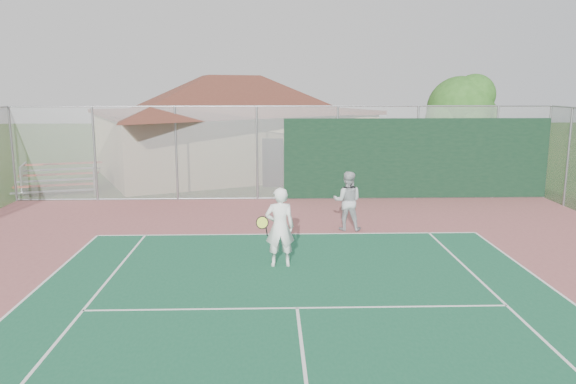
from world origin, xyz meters
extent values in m
cylinder|color=gray|center=(-10.00, 17.00, 1.75)|extent=(0.08, 0.08, 3.50)
cylinder|color=gray|center=(-7.00, 17.00, 1.75)|extent=(0.08, 0.08, 3.50)
cylinder|color=gray|center=(-4.00, 17.00, 1.75)|extent=(0.08, 0.08, 3.50)
cylinder|color=gray|center=(-1.00, 17.00, 1.75)|extent=(0.08, 0.08, 3.50)
cylinder|color=gray|center=(2.00, 17.00, 1.75)|extent=(0.08, 0.08, 3.50)
cylinder|color=gray|center=(5.00, 17.00, 1.75)|extent=(0.08, 0.08, 3.50)
cylinder|color=gray|center=(8.00, 17.00, 1.75)|extent=(0.08, 0.08, 3.50)
cylinder|color=gray|center=(10.00, 17.00, 1.75)|extent=(0.08, 0.08, 3.50)
cylinder|color=gray|center=(0.00, 17.00, 3.50)|extent=(20.00, 0.05, 0.05)
cylinder|color=gray|center=(0.00, 17.00, 0.05)|extent=(20.00, 0.05, 0.05)
cube|color=#999EA0|center=(0.00, 17.00, 1.75)|extent=(20.00, 0.02, 3.50)
cube|color=black|center=(5.00, 16.95, 1.55)|extent=(10.00, 0.04, 3.00)
cylinder|color=gray|center=(10.00, 15.50, 1.75)|extent=(0.08, 0.08, 3.50)
cube|color=tan|center=(-2.37, 23.62, 1.47)|extent=(13.96, 11.98, 2.94)
cube|color=brown|center=(-2.37, 23.62, 2.99)|extent=(14.60, 12.63, 0.18)
pyramid|color=brown|center=(-2.37, 23.62, 4.71)|extent=(15.35, 13.18, 1.77)
cube|color=black|center=(-0.41, 19.67, 1.03)|extent=(0.88, 0.06, 2.06)
cube|color=#B9442A|center=(-9.07, 18.34, 0.36)|extent=(3.01, 1.06, 0.05)
cube|color=#B2B5BA|center=(-9.07, 18.08, 0.15)|extent=(3.01, 1.03, 0.04)
cube|color=#B9442A|center=(-9.07, 18.89, 0.71)|extent=(3.01, 1.06, 0.05)
cube|color=#B2B5BA|center=(-9.07, 18.64, 0.51)|extent=(3.01, 1.03, 0.04)
cube|color=#B9442A|center=(-9.07, 19.45, 1.07)|extent=(3.01, 1.06, 0.05)
cube|color=#B2B5BA|center=(-9.07, 19.20, 0.86)|extent=(3.01, 1.03, 0.04)
cube|color=#B2B5BA|center=(-10.49, 18.89, 0.56)|extent=(0.53, 1.78, 1.12)
cube|color=#B2B5BA|center=(-7.65, 18.89, 0.56)|extent=(0.53, 1.78, 1.12)
cylinder|color=#3E2816|center=(7.80, 20.67, 1.25)|extent=(0.32, 0.32, 2.51)
sphere|color=#25541A|center=(7.80, 20.67, 3.22)|extent=(2.86, 2.86, 2.86)
sphere|color=#25541A|center=(8.61, 20.94, 2.86)|extent=(1.97, 1.97, 1.97)
sphere|color=#25541A|center=(7.09, 20.32, 2.77)|extent=(1.79, 1.79, 1.79)
sphere|color=#25541A|center=(7.98, 19.87, 2.69)|extent=(1.61, 1.61, 1.61)
sphere|color=#25541A|center=(7.53, 21.39, 3.04)|extent=(1.79, 1.79, 1.79)
sphere|color=#25541A|center=(8.34, 20.50, 3.85)|extent=(1.79, 1.79, 1.79)
imported|color=white|center=(-0.29, 9.01, 0.95)|extent=(0.73, 0.51, 1.90)
imported|color=#AEB0B3|center=(1.77, 12.33, 0.88)|extent=(0.96, 0.81, 1.76)
camera|label=1|loc=(-0.50, -3.84, 4.28)|focal=35.00mm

